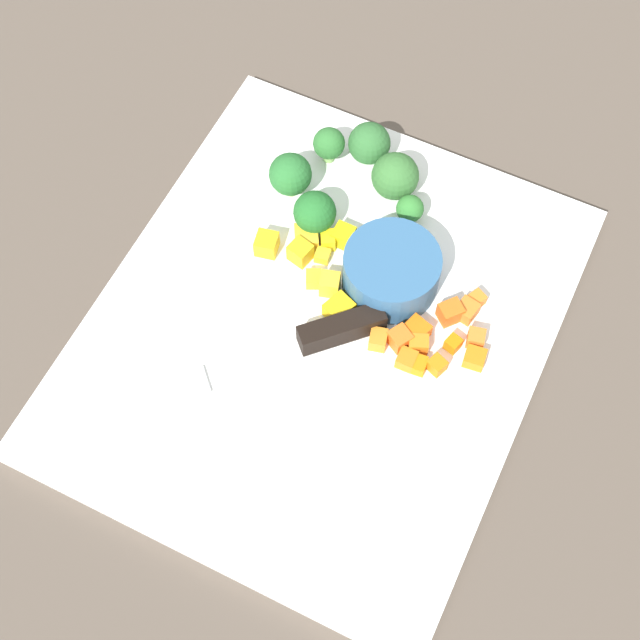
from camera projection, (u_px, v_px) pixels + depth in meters
name	position (u px, v px, depth m)	size (l,w,h in m)	color
ground_plane	(320.00, 332.00, 0.79)	(4.00, 4.00, 0.00)	brown
cutting_board	(320.00, 329.00, 0.79)	(0.43, 0.37, 0.01)	white
prep_bowl	(391.00, 271.00, 0.78)	(0.08, 0.08, 0.04)	#315F8B
chef_knife	(280.00, 352.00, 0.76)	(0.23, 0.23, 0.02)	silver
carrot_dice_0	(437.00, 365.00, 0.76)	(0.01, 0.01, 0.01)	orange
carrot_dice_1	(476.00, 338.00, 0.77)	(0.01, 0.01, 0.02)	orange
carrot_dice_2	(400.00, 339.00, 0.77)	(0.02, 0.02, 0.02)	orange
carrot_dice_3	(453.00, 344.00, 0.77)	(0.01, 0.01, 0.01)	orange
carrot_dice_4	(417.00, 330.00, 0.77)	(0.02, 0.02, 0.01)	orange
carrot_dice_5	(467.00, 311.00, 0.78)	(0.02, 0.02, 0.01)	orange
carrot_dice_6	(475.00, 358.00, 0.76)	(0.02, 0.02, 0.01)	orange
carrot_dice_7	(450.00, 312.00, 0.78)	(0.02, 0.02, 0.02)	orange
carrot_dice_8	(421.00, 361.00, 0.76)	(0.01, 0.01, 0.01)	orange
carrot_dice_9	(418.00, 344.00, 0.76)	(0.01, 0.02, 0.02)	orange
carrot_dice_10	(378.00, 340.00, 0.77)	(0.02, 0.01, 0.01)	orange
carrot_dice_11	(407.00, 359.00, 0.76)	(0.02, 0.01, 0.01)	orange
carrot_dice_12	(475.00, 300.00, 0.78)	(0.01, 0.02, 0.01)	orange
pepper_dice_0	(328.00, 240.00, 0.81)	(0.01, 0.02, 0.01)	yellow
pepper_dice_1	(330.00, 284.00, 0.79)	(0.02, 0.02, 0.02)	yellow
pepper_dice_2	(267.00, 244.00, 0.81)	(0.02, 0.02, 0.02)	yellow
pepper_dice_3	(300.00, 252.00, 0.80)	(0.02, 0.02, 0.02)	yellow
pepper_dice_4	(339.00, 309.00, 0.78)	(0.02, 0.02, 0.02)	yellow
pepper_dice_5	(323.00, 256.00, 0.81)	(0.01, 0.01, 0.01)	yellow
pepper_dice_6	(314.00, 279.00, 0.79)	(0.01, 0.01, 0.01)	yellow
pepper_dice_7	(306.00, 238.00, 0.81)	(0.02, 0.02, 0.02)	yellow
pepper_dice_8	(343.00, 236.00, 0.81)	(0.02, 0.02, 0.02)	yellow
broccoli_floret_0	(397.00, 177.00, 0.82)	(0.04, 0.04, 0.04)	#89AB5A
broccoli_floret_1	(315.00, 212.00, 0.81)	(0.04, 0.04, 0.04)	#8FC455
broccoli_floret_2	(329.00, 144.00, 0.84)	(0.03, 0.03, 0.04)	#88B762
broccoli_floret_3	(369.00, 144.00, 0.84)	(0.04, 0.04, 0.04)	#8AAE6D
broccoli_floret_4	(410.00, 209.00, 0.81)	(0.02, 0.02, 0.03)	#7FB25B
broccoli_floret_5	(290.00, 175.00, 0.82)	(0.04, 0.04, 0.04)	#81AF55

